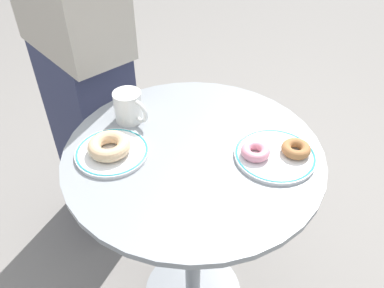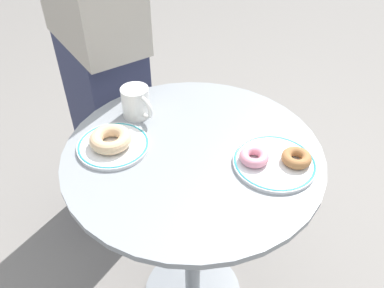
# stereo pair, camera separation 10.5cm
# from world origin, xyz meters

# --- Properties ---
(cafe_table) EXTENTS (0.70, 0.70, 0.75)m
(cafe_table) POSITION_xyz_m (0.00, 0.00, 0.51)
(cafe_table) COLOR gray
(cafe_table) RESTS_ON ground
(plate_left) EXTENTS (0.20, 0.20, 0.01)m
(plate_left) POSITION_xyz_m (-0.22, -0.02, 0.75)
(plate_left) COLOR white
(plate_left) RESTS_ON cafe_table
(plate_right) EXTENTS (0.21, 0.21, 0.01)m
(plate_right) POSITION_xyz_m (0.22, -0.02, 0.75)
(plate_right) COLOR white
(plate_right) RESTS_ON cafe_table
(donut_glazed) EXTENTS (0.16, 0.16, 0.04)m
(donut_glazed) POSITION_xyz_m (-0.22, -0.02, 0.78)
(donut_glazed) COLOR #E0B789
(donut_glazed) RESTS_ON plate_left
(donut_cinnamon) EXTENTS (0.08, 0.08, 0.03)m
(donut_cinnamon) POSITION_xyz_m (0.27, -0.02, 0.77)
(donut_cinnamon) COLOR #A36B3D
(donut_cinnamon) RESTS_ON plate_right
(donut_pink_frosted) EXTENTS (0.08, 0.08, 0.03)m
(donut_pink_frosted) POSITION_xyz_m (0.16, -0.03, 0.77)
(donut_pink_frosted) COLOR pink
(donut_pink_frosted) RESTS_ON plate_right
(coffee_mug) EXTENTS (0.11, 0.10, 0.09)m
(coffee_mug) POSITION_xyz_m (-0.19, 0.13, 0.79)
(coffee_mug) COLOR white
(coffee_mug) RESTS_ON cafe_table
(person_figure) EXTENTS (0.44, 0.45, 1.59)m
(person_figure) POSITION_xyz_m (-0.41, 0.43, 0.78)
(person_figure) COLOR #2D3351
(person_figure) RESTS_ON ground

